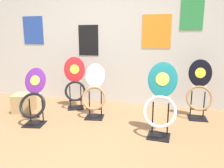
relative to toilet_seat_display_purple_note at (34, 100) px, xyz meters
The scene contains 8 objects.
ground_plane 1.11m from the toilet_seat_display_purple_note, 46.07° to the right, with size 14.00×14.00×0.00m, color #8E6642.
wall_back 1.84m from the toilet_seat_display_purple_note, 62.75° to the left, with size 8.00×0.07×2.60m.
toilet_seat_display_purple_note is the anchor object (origin of this frame).
toilet_seat_display_white_plain 0.91m from the toilet_seat_display_purple_note, 32.92° to the left, with size 0.41×0.36×0.85m.
toilet_seat_display_teal_sax 1.80m from the toilet_seat_display_purple_note, ahead, with size 0.43×0.41×0.95m.
toilet_seat_display_crimson_swirl 0.90m from the toilet_seat_display_purple_note, 72.46° to the left, with size 0.44×0.39×0.92m.
toilet_seat_display_jazz_black 2.50m from the toilet_seat_display_purple_note, 20.03° to the left, with size 0.40×0.29×0.92m.
storage_box 0.70m from the toilet_seat_display_purple_note, 138.80° to the left, with size 0.40×0.41×0.31m.
Camera 1 is at (1.14, -1.90, 1.26)m, focal length 35.00 mm.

